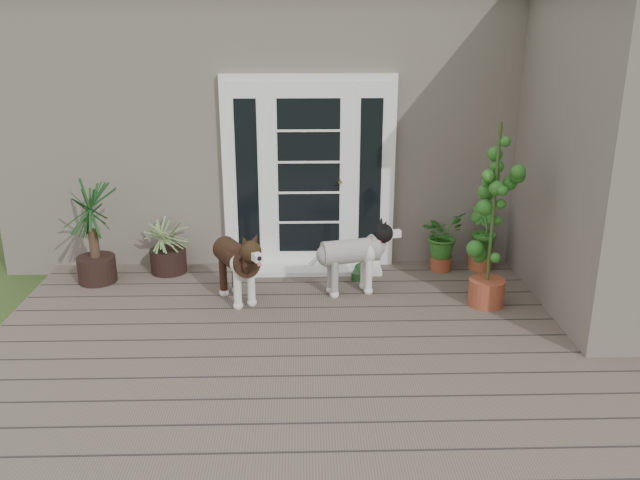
{
  "coord_description": "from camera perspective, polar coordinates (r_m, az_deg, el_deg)",
  "views": [
    {
      "loc": [
        -0.28,
        -4.65,
        2.86
      ],
      "look_at": [
        -0.1,
        1.75,
        0.7
      ],
      "focal_mm": 37.55,
      "sensor_mm": 36.0,
      "label": 1
    }
  ],
  "objects": [
    {
      "name": "clog_right",
      "position": [
        7.38,
        3.32,
        -2.75
      ],
      "size": [
        0.23,
        0.36,
        0.1
      ],
      "primitive_type": null,
      "rotation": [
        0.0,
        0.0,
        -0.26
      ],
      "color": "#163716",
      "rests_on": "deck"
    },
    {
      "name": "herb_b",
      "position": [
        7.73,
        13.59,
        -0.45
      ],
      "size": [
        0.5,
        0.5,
        0.56
      ],
      "primitive_type": "imported",
      "rotation": [
        0.0,
        0.0,
        2.04
      ],
      "color": "#1B5618",
      "rests_on": "deck"
    },
    {
      "name": "herb_a",
      "position": [
        7.6,
        10.35,
        -0.37
      ],
      "size": [
        0.67,
        0.67,
        0.6
      ],
      "primitive_type": "imported",
      "rotation": [
        0.0,
        0.0,
        0.72
      ],
      "color": "#1C5919",
      "rests_on": "deck"
    },
    {
      "name": "yucca",
      "position": [
        7.46,
        -18.8,
        0.62
      ],
      "size": [
        0.97,
        0.97,
        1.12
      ],
      "primitive_type": null,
      "rotation": [
        0.0,
        0.0,
        0.31
      ],
      "color": "black",
      "rests_on": "deck"
    },
    {
      "name": "house_wing",
      "position": [
        7.04,
        25.42,
        6.13
      ],
      "size": [
        1.6,
        2.4,
        3.1
      ],
      "primitive_type": "cube",
      "color": "#665E54",
      "rests_on": "ground"
    },
    {
      "name": "house_main",
      "position": [
        9.39,
        0.13,
        10.63
      ],
      "size": [
        7.4,
        4.0,
        3.1
      ],
      "primitive_type": "cube",
      "color": "#665E54",
      "rests_on": "ground"
    },
    {
      "name": "sapling",
      "position": [
        6.58,
        14.53,
        2.15
      ],
      "size": [
        0.67,
        0.67,
        1.88
      ],
      "primitive_type": null,
      "rotation": [
        0.0,
        0.0,
        0.26
      ],
      "color": "#204B15",
      "rests_on": "deck"
    },
    {
      "name": "spider_plant",
      "position": [
        7.59,
        -12.9,
        -0.16
      ],
      "size": [
        0.77,
        0.77,
        0.71
      ],
      "primitive_type": null,
      "rotation": [
        0.0,
        0.0,
        -0.17
      ],
      "color": "#9CBD74",
      "rests_on": "deck"
    },
    {
      "name": "white_dog",
      "position": [
        6.86,
        2.6,
        -1.94
      ],
      "size": [
        0.85,
        0.52,
        0.66
      ],
      "primitive_type": null,
      "rotation": [
        0.0,
        0.0,
        -1.33
      ],
      "color": "beige",
      "rests_on": "deck"
    },
    {
      "name": "door_step",
      "position": [
        7.55,
        -0.89,
        -2.42
      ],
      "size": [
        1.6,
        0.4,
        0.05
      ],
      "primitive_type": "cube",
      "color": "white",
      "rests_on": "deck"
    },
    {
      "name": "clog_left",
      "position": [
        7.55,
        0.81,
        -2.28
      ],
      "size": [
        0.23,
        0.31,
        0.08
      ],
      "primitive_type": null,
      "rotation": [
        0.0,
        0.0,
        0.4
      ],
      "color": "#15351F",
      "rests_on": "deck"
    },
    {
      "name": "door_unit",
      "position": [
        7.44,
        -0.95,
        5.71
      ],
      "size": [
        1.9,
        0.14,
        2.15
      ],
      "primitive_type": "cube",
      "color": "white",
      "rests_on": "deck"
    },
    {
      "name": "herb_c",
      "position": [
        7.91,
        17.83,
        -0.32
      ],
      "size": [
        0.42,
        0.42,
        0.58
      ],
      "primitive_type": "imported",
      "rotation": [
        0.0,
        0.0,
        4.59
      ],
      "color": "#2B611B",
      "rests_on": "deck"
    },
    {
      "name": "deck",
      "position": [
        5.78,
        1.38,
        -10.34
      ],
      "size": [
        6.2,
        4.6,
        0.12
      ],
      "primitive_type": "cube",
      "color": "#6B5B4C",
      "rests_on": "ground"
    },
    {
      "name": "brindle_dog",
      "position": [
        6.71,
        -7.13,
        -2.44
      ],
      "size": [
        0.7,
        0.89,
        0.68
      ],
      "primitive_type": null,
      "rotation": [
        0.0,
        0.0,
        3.64
      ],
      "color": "#372014",
      "rests_on": "deck"
    }
  ]
}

